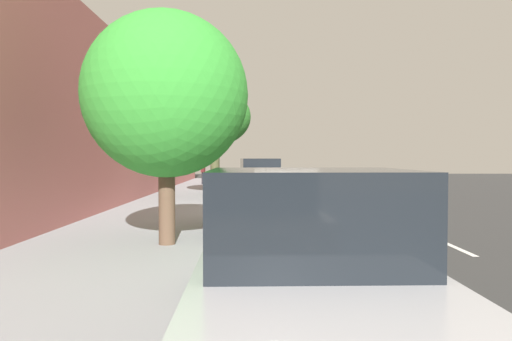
# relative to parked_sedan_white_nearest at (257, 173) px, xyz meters

# --- Properties ---
(ground) EXTENTS (74.62, 74.62, 0.00)m
(ground) POSITION_rel_parked_sedan_white_nearest_xyz_m (-0.92, 19.41, -0.75)
(ground) COLOR #333333
(sidewalk) EXTENTS (4.47, 46.64, 0.12)m
(sidewalk) POSITION_rel_parked_sedan_white_nearest_xyz_m (3.45, 19.41, -0.69)
(sidewalk) COLOR #94999E
(sidewalk) RESTS_ON ground
(curb_edge) EXTENTS (0.16, 46.64, 0.12)m
(curb_edge) POSITION_rel_parked_sedan_white_nearest_xyz_m (1.13, 19.41, -0.69)
(curb_edge) COLOR gray
(curb_edge) RESTS_ON ground
(lane_stripe_centre) EXTENTS (0.14, 44.20, 0.01)m
(lane_stripe_centre) POSITION_rel_parked_sedan_white_nearest_xyz_m (-4.21, 18.19, -0.75)
(lane_stripe_centre) COLOR white
(lane_stripe_centre) RESTS_ON ground
(lane_stripe_bike_edge) EXTENTS (0.12, 46.64, 0.01)m
(lane_stripe_bike_edge) POSITION_rel_parked_sedan_white_nearest_xyz_m (-0.34, 19.41, -0.75)
(lane_stripe_bike_edge) COLOR white
(lane_stripe_bike_edge) RESTS_ON ground
(building_facade) EXTENTS (0.50, 46.64, 6.86)m
(building_facade) POSITION_rel_parked_sedan_white_nearest_xyz_m (5.93, 19.41, 2.68)
(building_facade) COLOR #B76663
(building_facade) RESTS_ON ground
(parked_sedan_white_nearest) EXTENTS (1.89, 4.42, 1.52)m
(parked_sedan_white_nearest) POSITION_rel_parked_sedan_white_nearest_xyz_m (0.00, 0.00, 0.00)
(parked_sedan_white_nearest) COLOR white
(parked_sedan_white_nearest) RESTS_ON ground
(parked_suv_black_second) EXTENTS (2.22, 4.82, 1.99)m
(parked_suv_black_second) POSITION_rel_parked_sedan_white_nearest_xyz_m (0.09, 15.66, 0.27)
(parked_suv_black_second) COLOR black
(parked_suv_black_second) RESTS_ON ground
(parked_sedan_green_mid) EXTENTS (1.97, 4.47, 1.52)m
(parked_sedan_green_mid) POSITION_rel_parked_sedan_white_nearest_xyz_m (0.11, 24.57, 0.00)
(parked_sedan_green_mid) COLOR #1E512D
(parked_sedan_green_mid) RESTS_ON ground
(parked_pickup_silver_far) EXTENTS (2.09, 5.33, 1.95)m
(parked_pickup_silver_far) POSITION_rel_parked_sedan_white_nearest_xyz_m (-0.08, 32.10, 0.15)
(parked_pickup_silver_far) COLOR #B7BABF
(parked_pickup_silver_far) RESTS_ON ground
(bicycle_at_curb) EXTENTS (1.70, 0.61, 0.77)m
(bicycle_at_curb) POSITION_rel_parked_sedan_white_nearest_xyz_m (0.67, 10.87, -0.37)
(bicycle_at_curb) COLOR black
(bicycle_at_curb) RESTS_ON ground
(cyclist_with_backpack) EXTENTS (0.42, 0.62, 1.66)m
(cyclist_with_backpack) POSITION_rel_parked_sedan_white_nearest_xyz_m (0.90, 10.42, 0.25)
(cyclist_with_backpack) COLOR #C6B284
(cyclist_with_backpack) RESTS_ON ground
(street_tree_near_cyclist) EXTENTS (3.63, 3.63, 5.43)m
(street_tree_near_cyclist) POSITION_rel_parked_sedan_white_nearest_xyz_m (2.31, 14.25, 3.30)
(street_tree_near_cyclist) COLOR #484A2C
(street_tree_near_cyclist) RESTS_ON sidewalk
(street_tree_mid_block) EXTENTS (3.61, 3.61, 5.12)m
(street_tree_mid_block) POSITION_rel_parked_sedan_white_nearest_xyz_m (2.31, 26.93, 2.66)
(street_tree_mid_block) COLOR brown
(street_tree_mid_block) RESTS_ON sidewalk
(pedestrian_on_phone) EXTENTS (0.31, 0.61, 1.69)m
(pedestrian_on_phone) POSITION_rel_parked_sedan_white_nearest_xyz_m (3.97, 4.81, 0.33)
(pedestrian_on_phone) COLOR black
(pedestrian_on_phone) RESTS_ON sidewalk
(fire_hydrant) EXTENTS (0.22, 0.22, 0.84)m
(fire_hydrant) POSITION_rel_parked_sedan_white_nearest_xyz_m (1.56, 10.32, -0.21)
(fire_hydrant) COLOR red
(fire_hydrant) RESTS_ON sidewalk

